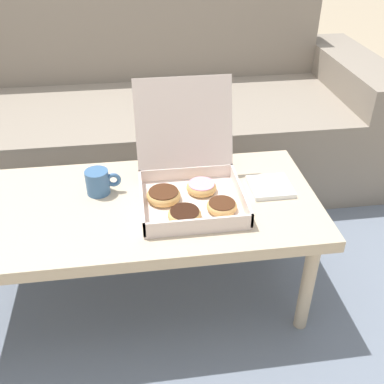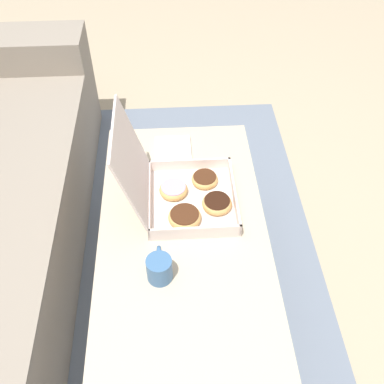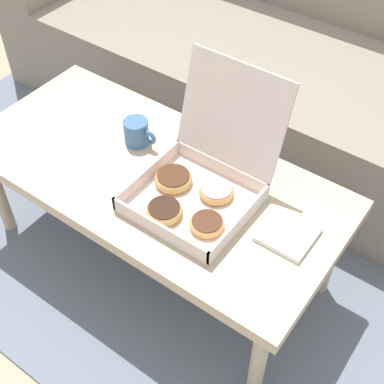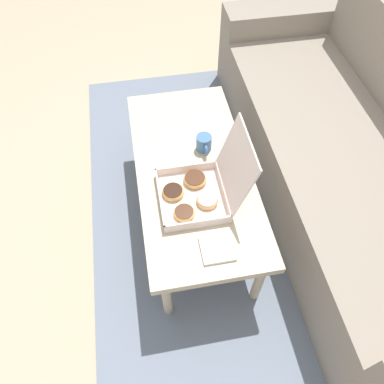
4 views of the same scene
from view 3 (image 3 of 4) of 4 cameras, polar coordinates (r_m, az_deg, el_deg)
name	(u,v)px [view 3 (image 3 of 4)]	position (r m, az deg, el deg)	size (l,w,h in m)	color
ground_plane	(169,245)	(1.94, -2.43, -5.64)	(12.00, 12.00, 0.00)	tan
area_rug	(216,195)	(2.10, 2.57, -0.31)	(2.58, 1.87, 0.01)	slate
couch	(292,70)	(2.28, 10.62, 12.68)	(2.46, 0.88, 0.84)	gray
coffee_table	(152,181)	(1.62, -4.27, 1.16)	(1.17, 0.55, 0.42)	#C6B293
pastry_box	(198,182)	(1.48, 0.68, 1.08)	(0.32, 0.38, 0.34)	silver
coffee_mug	(137,132)	(1.67, -5.87, 6.35)	(0.11, 0.08, 0.08)	#3D6693
napkin_stack	(288,234)	(1.44, 10.18, -4.42)	(0.14, 0.14, 0.02)	white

